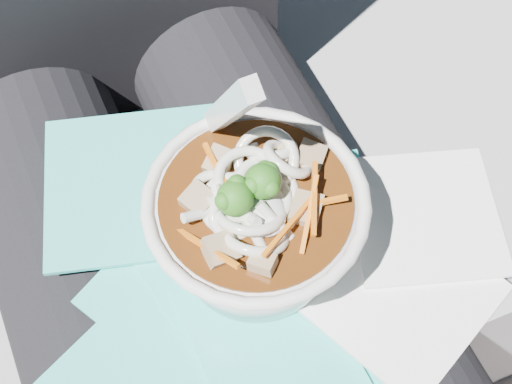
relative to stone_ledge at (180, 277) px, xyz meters
name	(u,v)px	position (x,y,z in m)	size (l,w,h in m)	color
stone_ledge	(180,277)	(0.00, 0.00, 0.00)	(1.00, 0.50, 0.43)	gray
lap	(211,289)	(0.00, -0.15, 0.29)	(0.34, 0.48, 0.16)	black
person_body	(170,188)	(0.00, -0.06, 0.32)	(0.34, 0.94, 0.98)	black
plastic_bag	(241,275)	(0.01, -0.18, 0.38)	(0.38, 0.40, 0.02)	#2DBEB6
napkins	(409,261)	(0.13, -0.23, 0.40)	(0.19, 0.19, 0.01)	white
udon_bowl	(256,221)	(0.03, -0.18, 0.44)	(0.17, 0.17, 0.20)	white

